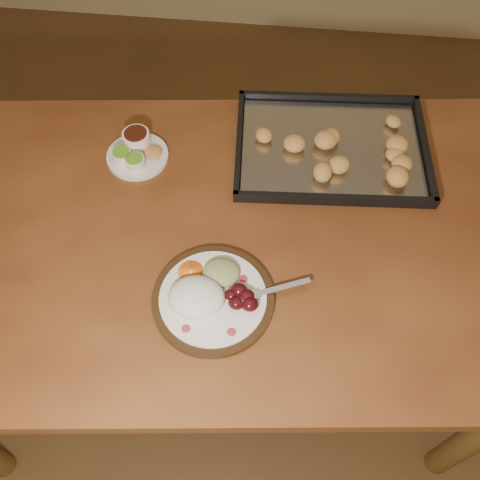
# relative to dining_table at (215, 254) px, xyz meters

# --- Properties ---
(ground) EXTENTS (4.00, 4.00, 0.00)m
(ground) POSITION_rel_dining_table_xyz_m (0.15, -0.13, -0.65)
(ground) COLOR brown
(ground) RESTS_ON ground
(dining_table) EXTENTS (1.59, 1.06, 0.75)m
(dining_table) POSITION_rel_dining_table_xyz_m (0.00, 0.00, 0.00)
(dining_table) COLOR brown
(dining_table) RESTS_ON ground
(dinner_plate) EXTENTS (0.34, 0.27, 0.06)m
(dinner_plate) POSITION_rel_dining_table_xyz_m (0.02, -0.18, 0.12)
(dinner_plate) COLOR black
(dinner_plate) RESTS_ON dining_table
(condiment_saucer) EXTENTS (0.16, 0.16, 0.05)m
(condiment_saucer) POSITION_rel_dining_table_xyz_m (-0.23, 0.21, 0.12)
(condiment_saucer) COLOR silver
(condiment_saucer) RESTS_ON dining_table
(baking_tray) EXTENTS (0.52, 0.40, 0.05)m
(baking_tray) POSITION_rel_dining_table_xyz_m (0.27, 0.29, 0.11)
(baking_tray) COLOR black
(baking_tray) RESTS_ON dining_table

